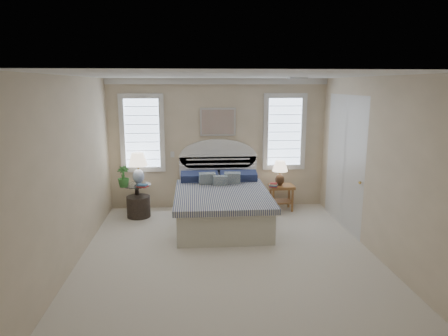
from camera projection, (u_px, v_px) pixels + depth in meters
floor at (228, 254)px, 6.18m from camera, size 4.50×5.00×0.01m
ceiling at (229, 76)px, 5.62m from camera, size 4.50×5.00×0.01m
wall_back at (218, 144)px, 8.34m from camera, size 4.50×0.02×2.70m
wall_left at (73, 172)px, 5.73m from camera, size 0.02×5.00×2.70m
wall_right at (375, 167)px, 6.07m from camera, size 0.02×5.00×2.70m
crown_molding at (218, 81)px, 8.04m from camera, size 4.50×0.08×0.12m
hvac_vent at (298, 78)px, 6.50m from camera, size 0.30×0.20×0.02m
switch_plate at (172, 154)px, 8.29m from camera, size 0.08×0.01×0.12m
window_left at (142, 133)px, 8.15m from camera, size 0.90×0.06×1.60m
window_right at (284, 132)px, 8.38m from camera, size 0.90×0.06×1.60m
painting at (218, 122)px, 8.20m from camera, size 0.74×0.04×0.58m
closet_door at (344, 161)px, 7.27m from camera, size 0.02×1.80×2.40m
bed at (221, 203)px, 7.52m from camera, size 1.72×2.28×1.47m
side_table_left at (137, 196)px, 7.97m from camera, size 0.56×0.56×0.63m
nightstand_right at (281, 192)px, 8.30m from camera, size 0.50×0.40×0.53m
floor_pot at (139, 207)px, 7.89m from camera, size 0.58×0.58×0.42m
lamp_left at (138, 165)px, 7.97m from camera, size 0.50×0.50×0.62m
lamp_right at (280, 170)px, 8.21m from camera, size 0.34×0.34×0.52m
potted_plant at (123, 177)px, 7.69m from camera, size 0.24×0.24×0.41m
books_left at (142, 186)px, 7.71m from camera, size 0.23×0.20×0.05m
books_right at (274, 185)px, 8.10m from camera, size 0.19×0.16×0.09m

